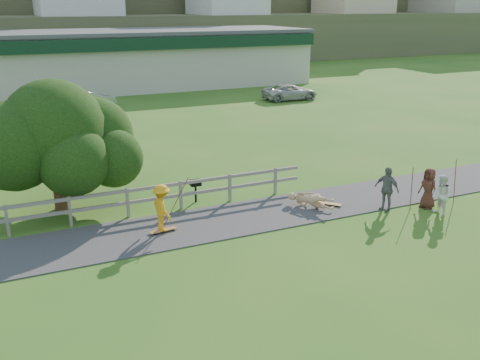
{
  "coord_description": "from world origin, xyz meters",
  "views": [
    {
      "loc": [
        -7.78,
        -14.68,
        7.32
      ],
      "look_at": [
        -0.16,
        2.0,
        1.28
      ],
      "focal_mm": 40.0,
      "sensor_mm": 36.0,
      "label": 1
    }
  ],
  "objects_px": {
    "skater_fallen": "(310,200)",
    "spectator_a": "(442,196)",
    "bbq": "(196,191)",
    "skater_rider": "(162,211)",
    "car_white": "(290,92)",
    "tree": "(57,158)",
    "spectator_b": "(387,189)",
    "spectator_c": "(428,188)",
    "car_silver": "(88,100)"
  },
  "relations": [
    {
      "from": "bbq",
      "to": "spectator_b",
      "type": "bearing_deg",
      "value": -29.12
    },
    {
      "from": "car_white",
      "to": "tree",
      "type": "xyz_separation_m",
      "value": [
        -19.74,
        -17.5,
        1.38
      ]
    },
    {
      "from": "spectator_b",
      "to": "car_silver",
      "type": "height_order",
      "value": "spectator_b"
    },
    {
      "from": "spectator_b",
      "to": "spectator_c",
      "type": "distance_m",
      "value": 1.65
    },
    {
      "from": "spectator_c",
      "to": "car_silver",
      "type": "distance_m",
      "value": 26.9
    },
    {
      "from": "skater_fallen",
      "to": "spectator_c",
      "type": "distance_m",
      "value": 4.43
    },
    {
      "from": "skater_rider",
      "to": "car_silver",
      "type": "bearing_deg",
      "value": -11.04
    },
    {
      "from": "spectator_b",
      "to": "car_silver",
      "type": "xyz_separation_m",
      "value": [
        -6.67,
        25.15,
        -0.17
      ]
    },
    {
      "from": "skater_rider",
      "to": "spectator_c",
      "type": "distance_m",
      "value": 9.92
    },
    {
      "from": "spectator_c",
      "to": "tree",
      "type": "relative_size",
      "value": 0.26
    },
    {
      "from": "skater_rider",
      "to": "bbq",
      "type": "xyz_separation_m",
      "value": [
        2.02,
        2.34,
        -0.36
      ]
    },
    {
      "from": "skater_fallen",
      "to": "spectator_a",
      "type": "xyz_separation_m",
      "value": [
        3.91,
        -2.56,
        0.44
      ]
    },
    {
      "from": "spectator_c",
      "to": "car_white",
      "type": "xyz_separation_m",
      "value": [
        7.19,
        23.07,
        -0.15
      ]
    },
    {
      "from": "spectator_c",
      "to": "tree",
      "type": "xyz_separation_m",
      "value": [
        -12.55,
        5.57,
        1.22
      ]
    },
    {
      "from": "spectator_b",
      "to": "car_silver",
      "type": "relative_size",
      "value": 0.41
    },
    {
      "from": "skater_fallen",
      "to": "bbq",
      "type": "height_order",
      "value": "bbq"
    },
    {
      "from": "skater_rider",
      "to": "spectator_b",
      "type": "height_order",
      "value": "spectator_b"
    },
    {
      "from": "skater_rider",
      "to": "tree",
      "type": "distance_m",
      "value": 4.8
    },
    {
      "from": "tree",
      "to": "spectator_a",
      "type": "bearing_deg",
      "value": -27.14
    },
    {
      "from": "spectator_a",
      "to": "spectator_b",
      "type": "distance_m",
      "value": 1.92
    },
    {
      "from": "spectator_b",
      "to": "bbq",
      "type": "relative_size",
      "value": 1.88
    },
    {
      "from": "skater_fallen",
      "to": "car_white",
      "type": "bearing_deg",
      "value": 30.01
    },
    {
      "from": "skater_rider",
      "to": "spectator_c",
      "type": "relative_size",
      "value": 1.04
    },
    {
      "from": "spectator_b",
      "to": "spectator_c",
      "type": "xyz_separation_m",
      "value": [
        1.59,
        -0.45,
        -0.06
      ]
    },
    {
      "from": "car_white",
      "to": "bbq",
      "type": "height_order",
      "value": "car_white"
    },
    {
      "from": "skater_rider",
      "to": "spectator_b",
      "type": "bearing_deg",
      "value": -107.26
    },
    {
      "from": "spectator_c",
      "to": "car_silver",
      "type": "relative_size",
      "value": 0.38
    },
    {
      "from": "bbq",
      "to": "spectator_a",
      "type": "bearing_deg",
      "value": -31.05
    },
    {
      "from": "spectator_a",
      "to": "car_white",
      "type": "relative_size",
      "value": 0.34
    },
    {
      "from": "spectator_b",
      "to": "tree",
      "type": "height_order",
      "value": "tree"
    },
    {
      "from": "skater_rider",
      "to": "bbq",
      "type": "distance_m",
      "value": 3.11
    },
    {
      "from": "spectator_b",
      "to": "car_silver",
      "type": "bearing_deg",
      "value": 174.29
    },
    {
      "from": "tree",
      "to": "bbq",
      "type": "height_order",
      "value": "tree"
    },
    {
      "from": "spectator_c",
      "to": "tree",
      "type": "distance_m",
      "value": 13.78
    },
    {
      "from": "skater_fallen",
      "to": "spectator_a",
      "type": "height_order",
      "value": "spectator_a"
    },
    {
      "from": "spectator_c",
      "to": "bbq",
      "type": "relative_size",
      "value": 1.74
    },
    {
      "from": "spectator_b",
      "to": "car_white",
      "type": "bearing_deg",
      "value": 138.2
    },
    {
      "from": "skater_fallen",
      "to": "bbq",
      "type": "bearing_deg",
      "value": 114.37
    },
    {
      "from": "spectator_c",
      "to": "tree",
      "type": "height_order",
      "value": "tree"
    },
    {
      "from": "spectator_b",
      "to": "tree",
      "type": "xyz_separation_m",
      "value": [
        -10.96,
        5.12,
        1.16
      ]
    },
    {
      "from": "spectator_a",
      "to": "car_silver",
      "type": "distance_m",
      "value": 27.62
    },
    {
      "from": "spectator_b",
      "to": "bbq",
      "type": "xyz_separation_m",
      "value": [
        -6.13,
        3.75,
        -0.39
      ]
    },
    {
      "from": "spectator_a",
      "to": "car_silver",
      "type": "height_order",
      "value": "spectator_a"
    },
    {
      "from": "tree",
      "to": "car_silver",
      "type": "bearing_deg",
      "value": 77.93
    },
    {
      "from": "car_silver",
      "to": "skater_rider",
      "type": "bearing_deg",
      "value": 156.93
    },
    {
      "from": "skater_fallen",
      "to": "car_silver",
      "type": "distance_m",
      "value": 24.21
    },
    {
      "from": "spectator_a",
      "to": "tree",
      "type": "distance_m",
      "value": 14.01
    },
    {
      "from": "spectator_b",
      "to": "tree",
      "type": "distance_m",
      "value": 12.15
    },
    {
      "from": "spectator_a",
      "to": "bbq",
      "type": "height_order",
      "value": "spectator_a"
    },
    {
      "from": "tree",
      "to": "bbq",
      "type": "xyz_separation_m",
      "value": [
        4.82,
        -1.37,
        -1.55
      ]
    }
  ]
}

